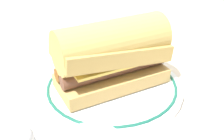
% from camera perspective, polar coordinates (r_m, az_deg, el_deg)
% --- Properties ---
extents(ground_plane, '(1.50, 1.50, 0.00)m').
position_cam_1_polar(ground_plane, '(0.52, -2.28, -6.16)').
color(ground_plane, beige).
extents(plate, '(0.27, 0.27, 0.01)m').
position_cam_1_polar(plate, '(0.55, 0.00, -3.35)').
color(plate, white).
rests_on(plate, ground_plane).
extents(sausage_sandwich, '(0.23, 0.17, 0.13)m').
position_cam_1_polar(sausage_sandwich, '(0.51, 0.00, 3.39)').
color(sausage_sandwich, tan).
rests_on(sausage_sandwich, plate).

